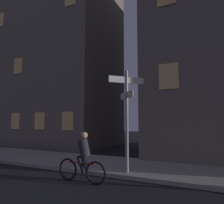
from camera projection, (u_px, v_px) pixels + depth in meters
The scene contains 4 objects.
sidewalk_kerb at pixel (136, 167), 8.45m from camera, with size 40.00×3.32×0.14m, color gray.
signpost at pixel (127, 112), 7.52m from camera, with size 1.01×1.01×3.71m.
cyclist at pixel (83, 159), 6.60m from camera, with size 1.82×0.34×1.61m.
building_left_block at pixel (50, 36), 19.10m from camera, with size 12.17×6.66×19.96m.
Camera 1 is at (2.90, -0.89, 1.93)m, focal length 32.83 mm.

